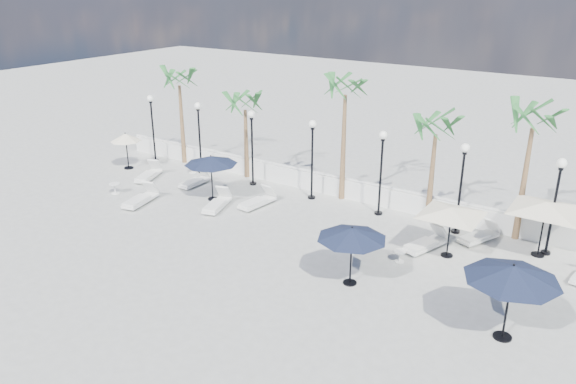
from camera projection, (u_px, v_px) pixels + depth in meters
The scene contains 30 objects.
ground at pixel (225, 249), 21.87m from camera, with size 100.00×100.00×0.00m, color gray.
balustrade at pixel (322, 183), 27.55m from camera, with size 26.00×0.30×1.01m.
lamppost_0 at pixel (152, 119), 31.44m from camera, with size 0.36×0.36×3.84m.
lamppost_1 at pixel (199, 128), 29.64m from camera, with size 0.36×0.36×3.84m.
lamppost_2 at pixel (252, 137), 27.84m from camera, with size 0.36×0.36×3.84m.
lamppost_3 at pixel (312, 148), 26.04m from camera, with size 0.36×0.36×3.84m.
lamppost_4 at pixel (382, 161), 24.24m from camera, with size 0.36×0.36×3.84m.
lamppost_5 at pixel (462, 176), 22.44m from camera, with size 0.36×0.36×3.84m.
lamppost_6 at pixel (556, 193), 20.64m from camera, with size 0.36×0.36×3.84m.
palm_0 at pixel (179, 83), 30.56m from camera, with size 2.60×2.60×5.50m.
palm_1 at pixel (245, 107), 28.53m from camera, with size 2.60×2.60×4.70m.
palm_2 at pixel (345, 92), 25.11m from camera, with size 2.60×2.60×6.10m.
palm_3 at pixel (436, 131), 23.32m from camera, with size 2.60×2.60×4.90m.
palm_4 at pixel (533, 125), 21.13m from camera, with size 2.60×2.60×5.70m.
lounger_0 at pixel (195, 181), 28.54m from camera, with size 0.63×1.87×0.70m.
lounger_1 at pixel (149, 174), 29.42m from camera, with size 1.36×2.17×0.78m.
lounger_2 at pixel (141, 198), 26.19m from camera, with size 1.10×2.20×0.79m.
lounger_3 at pixel (217, 203), 25.66m from camera, with size 1.22×2.15×0.77m.
lounger_4 at pixel (258, 201), 25.94m from camera, with size 0.89×2.09×0.76m.
lounger_5 at pixel (479, 236), 22.50m from camera, with size 1.31×1.99×0.71m.
lounger_6 at pixel (426, 243), 21.84m from camera, with size 1.25×2.16×0.77m.
side_table_0 at pixel (192, 168), 30.34m from camera, with size 0.48×0.48×0.47m.
side_table_1 at pixel (115, 187), 27.42m from camera, with size 0.54×0.54×0.52m.
side_table_2 at pixel (400, 255), 20.84m from camera, with size 0.46×0.46×0.44m.
parasol_navy_left at pixel (211, 160), 26.12m from camera, with size 2.51×2.51×2.21m.
parasol_navy_mid at pixel (352, 234), 18.78m from camera, with size 2.41×2.41×2.16m.
parasol_navy_right at pixel (513, 273), 15.76m from camera, with size 2.74×2.74×2.46m.
parasol_cream_sq_a at pixel (547, 202), 20.63m from camera, with size 4.82×4.82×2.37m.
parasol_cream_sq_b at pixel (452, 208), 20.67m from camera, with size 4.30×4.30×2.16m.
parasol_cream_small at pixel (126, 138), 30.52m from camera, with size 1.66×1.66×2.04m.
Camera 1 is at (12.85, -15.02, 9.94)m, focal length 35.00 mm.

